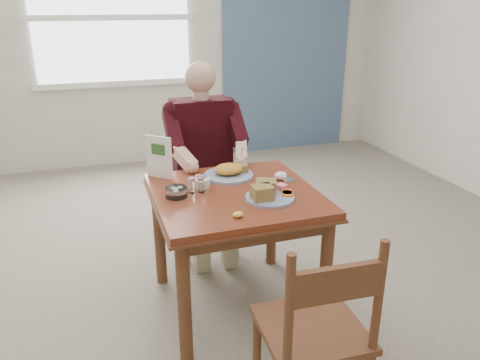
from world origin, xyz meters
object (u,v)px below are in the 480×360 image
object	(u,v)px
table	(235,210)
chair_near	(316,333)
chair_far	(202,187)
near_plate	(268,193)
diner	(204,147)
far_plate	(230,172)

from	to	relation	value
table	chair_near	world-z (taller)	chair_near
chair_far	near_plate	size ratio (longest dim) A/B	3.12
diner	near_plate	xyz separation A→B (m)	(0.14, -0.86, -0.03)
chair_far	near_plate	bearing A→B (deg)	-81.73
table	chair_near	size ratio (longest dim) A/B	0.97
far_plate	near_plate	bearing A→B (deg)	-76.42
chair_far	diner	xyz separation A→B (m)	(0.00, -0.09, 0.33)
chair_far	far_plate	bearing A→B (deg)	-85.59
chair_far	near_plate	distance (m)	1.00
table	near_plate	distance (m)	0.25
chair_far	diner	distance (m)	0.34
chair_near	near_plate	distance (m)	0.85
table	diner	bearing A→B (deg)	90.00
chair_near	near_plate	world-z (taller)	chair_near
chair_near	table	bearing A→B (deg)	93.13
table	chair_far	distance (m)	0.81
near_plate	far_plate	bearing A→B (deg)	103.58
chair_near	far_plate	bearing A→B (deg)	90.41
table	near_plate	xyz separation A→B (m)	(0.14, -0.15, 0.14)
table	near_plate	bearing A→B (deg)	-47.17
table	near_plate	size ratio (longest dim) A/B	3.02
diner	far_plate	world-z (taller)	diner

